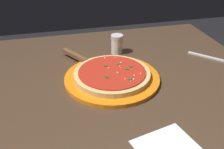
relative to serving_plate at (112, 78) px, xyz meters
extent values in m
cube|color=black|center=(-0.38, 0.36, -0.39)|extent=(0.06, 0.06, 0.72)
cube|color=black|center=(0.44, 0.36, -0.39)|extent=(0.06, 0.06, 0.72)
cube|color=#473323|center=(0.03, -0.03, -0.02)|extent=(0.96, 0.92, 0.03)
cylinder|color=orange|center=(0.00, 0.00, 0.00)|extent=(0.31, 0.31, 0.01)
cylinder|color=#DBB26B|center=(0.00, 0.00, 0.01)|extent=(0.24, 0.24, 0.02)
cylinder|color=red|center=(0.00, 0.00, 0.02)|extent=(0.22, 0.22, 0.00)
sphere|color=#EFEACC|center=(0.04, 0.05, 0.03)|extent=(0.01, 0.01, 0.01)
sphere|color=#EFEACC|center=(-0.01, 0.02, 0.03)|extent=(0.00, 0.00, 0.00)
sphere|color=#EFEACC|center=(0.01, -0.02, 0.03)|extent=(0.00, 0.00, 0.00)
sphere|color=#EFEACC|center=(0.00, 0.09, 0.03)|extent=(0.00, 0.00, 0.00)
sphere|color=#EFEACC|center=(0.04, -0.08, 0.03)|extent=(0.00, 0.00, 0.00)
sphere|color=#EFEACC|center=(0.08, -0.04, 0.03)|extent=(0.00, 0.00, 0.00)
sphere|color=#EFEACC|center=(0.03, -0.06, 0.03)|extent=(0.00, 0.00, 0.00)
sphere|color=#EFEACC|center=(0.03, 0.08, 0.03)|extent=(0.00, 0.00, 0.00)
sphere|color=#EFEACC|center=(0.06, -0.04, 0.03)|extent=(0.00, 0.00, 0.00)
sphere|color=#EFEACC|center=(0.03, 0.01, 0.03)|extent=(0.00, 0.00, 0.00)
sphere|color=#EFEACC|center=(0.04, 0.02, 0.03)|extent=(0.00, 0.00, 0.00)
sphere|color=#EFEACC|center=(0.05, -0.07, 0.03)|extent=(0.01, 0.01, 0.01)
sphere|color=#EFEACC|center=(0.01, -0.02, 0.03)|extent=(0.01, 0.01, 0.01)
cube|color=#23561E|center=(0.07, 0.01, 0.03)|extent=(0.01, 0.01, 0.00)
cube|color=#23561E|center=(-0.01, 0.04, 0.03)|extent=(0.01, 0.01, 0.00)
cube|color=#23561E|center=(0.03, 0.04, 0.03)|extent=(0.01, 0.01, 0.00)
cube|color=#23561E|center=(0.05, 0.00, 0.03)|extent=(0.01, 0.01, 0.00)
cube|color=#23561E|center=(0.04, -0.06, 0.03)|extent=(0.01, 0.01, 0.00)
cube|color=#23561E|center=(-0.03, -0.03, 0.03)|extent=(0.01, 0.01, 0.00)
cube|color=silver|center=(-0.04, 0.07, 0.01)|extent=(0.11, 0.11, 0.00)
cube|color=brown|center=(-0.10, 0.17, 0.01)|extent=(0.08, 0.12, 0.01)
cube|color=white|center=(0.05, -0.31, -0.01)|extent=(0.16, 0.14, 0.00)
cube|color=silver|center=(0.39, 0.07, 0.00)|extent=(0.11, 0.12, 0.00)
cylinder|color=silver|center=(0.07, 0.19, 0.02)|extent=(0.04, 0.04, 0.06)
cylinder|color=silver|center=(0.07, 0.19, 0.06)|extent=(0.05, 0.05, 0.01)
camera|label=1|loc=(-0.17, -0.68, 0.43)|focal=41.06mm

